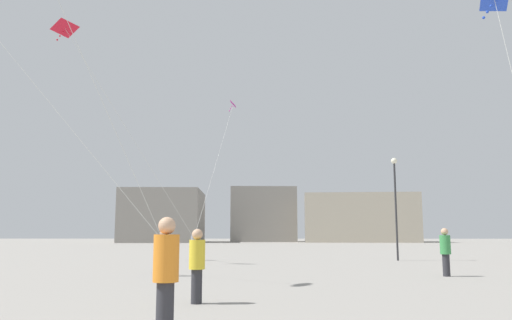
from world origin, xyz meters
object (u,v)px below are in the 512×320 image
Objects in this scene: person_in_green at (445,250)px; lamppost_east at (395,193)px; kite_crimson_delta at (68,34)px; person_in_grey at (194,245)px; person_in_yellow at (197,262)px; kite_cobalt_delta at (496,4)px; kite_magenta_delta at (232,108)px; person_in_blue at (163,251)px; person_in_orange at (166,271)px; building_centre_hall at (263,215)px; building_left_hall at (164,217)px; building_right_hall at (358,219)px.

lamppost_east is at bearing 99.79° from person_in_green.
kite_crimson_delta is 20.94m from lamppost_east.
person_in_grey reaches higher than person_in_yellow.
kite_magenta_delta is at bearing 115.70° from kite_cobalt_delta.
person_in_grey is 0.14× the size of kite_crimson_delta.
kite_cobalt_delta is at bearing -0.40° from person_in_blue.
person_in_blue is at bearing -44.68° from kite_crimson_delta.
kite_crimson_delta is at bearing 41.14° from person_in_orange.
kite_magenta_delta is (-1.33, 27.57, 10.56)m from person_in_yellow.
person_in_yellow is at bearing -56.96° from kite_crimson_delta.
person_in_blue is at bearing 23.47° from person_in_grey.
building_centre_hall is at bearing 88.53° from kite_magenta_delta.
person_in_yellow is 83.32m from building_left_hall.
kite_magenta_delta is (1.54, 8.99, 10.55)m from person_in_grey.
building_centre_hall is at bearing 96.56° from kite_cobalt_delta.
lamppost_east is (-8.94, -65.86, -0.34)m from building_right_hall.
kite_crimson_delta is at bearing 146.99° from person_in_blue.
person_in_orange is at bearing -101.56° from building_right_hall.
person_in_green is 78.20m from building_left_hall.
lamppost_east is at bearing 13.33° from kite_crimson_delta.
lamppost_east reaches higher than person_in_blue.
building_right_hall reaches higher than lamppost_east.
person_in_grey is at bearing 150.31° from person_in_green.
kite_magenta_delta is 60.82m from building_right_hall.
building_left_hall reaches higher than person_in_blue.
person_in_orange is 23.58m from kite_crimson_delta.
lamppost_east is (11.62, 11.35, 3.05)m from person_in_blue.
person_in_yellow is 86.73m from building_right_hall.
person_in_grey is 13.88m from kite_crimson_delta.
person_in_green is at bearing 82.37° from person_in_yellow.
person_in_grey is at bearing -178.62° from lamppost_east.
building_centre_hall reaches higher than person_in_orange.
building_left_hall is at bearing -145.63° from person_in_grey.
kite_crimson_delta is (-9.47, 18.31, 11.45)m from person_in_orange.
person_in_green is 0.29× the size of lamppost_east.
person_in_yellow is 0.28× the size of lamppost_east.
person_in_orange is at bearing -66.16° from person_in_blue.
kite_crimson_delta is 0.56× the size of building_right_hall.
building_left_hall is 2.97× the size of lamppost_east.
building_centre_hall reaches higher than person_in_yellow.
lamppost_east is (-0.32, 13.91, -5.49)m from kite_cobalt_delta.
building_centre_hall is at bearing 174.53° from building_right_hall.
person_in_yellow is 0.95× the size of person_in_green.
kite_cobalt_delta is 80.40m from building_right_hall.
kite_magenta_delta is 15.60m from lamppost_east.
building_right_hall is at bearing 97.27° from person_in_green.
person_in_yellow is at bearing -102.11° from building_right_hall.
building_right_hall reaches higher than person_in_green.
kite_crimson_delta is 21.41m from kite_cobalt_delta.
kite_cobalt_delta reaches higher than building_left_hall.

